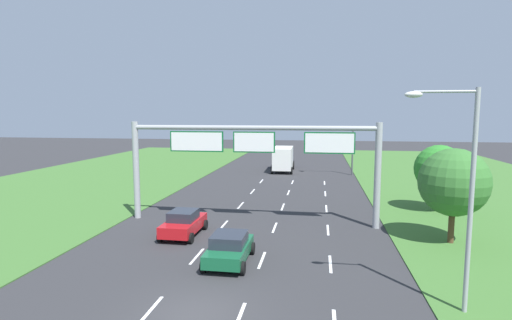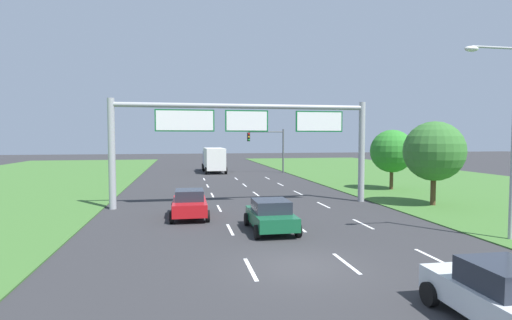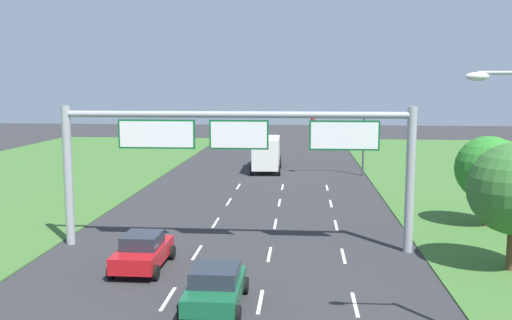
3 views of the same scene
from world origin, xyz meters
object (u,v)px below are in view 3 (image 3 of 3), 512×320
(sign_gantry, at_px, (237,148))
(roadside_tree_far, at_px, (488,169))
(car_near_red, at_px, (143,251))
(box_truck, at_px, (267,152))
(traffic_light_mast, at_px, (342,132))
(car_lead_silver, at_px, (215,286))

(sign_gantry, distance_m, roadside_tree_far, 14.69)
(car_near_red, relative_size, box_truck, 0.50)
(sign_gantry, relative_size, roadside_tree_far, 3.32)
(box_truck, distance_m, sign_gantry, 26.08)
(car_near_red, relative_size, roadside_tree_far, 0.77)
(sign_gantry, xyz_separation_m, traffic_light_mast, (6.63, 23.32, -1.11))
(traffic_light_mast, bearing_deg, sign_gantry, -105.87)
(box_truck, height_order, roadside_tree_far, roadside_tree_far)
(roadside_tree_far, bearing_deg, car_near_red, -153.00)
(car_lead_silver, bearing_deg, car_near_red, 133.28)
(car_near_red, bearing_deg, traffic_light_mast, 69.36)
(traffic_light_mast, distance_m, roadside_tree_far, 19.32)
(roadside_tree_far, bearing_deg, sign_gantry, -158.68)
(box_truck, relative_size, sign_gantry, 0.47)
(car_lead_silver, relative_size, sign_gantry, 0.23)
(car_near_red, relative_size, car_lead_silver, 1.02)
(roadside_tree_far, bearing_deg, car_lead_silver, -136.41)
(car_lead_silver, bearing_deg, sign_gantry, 90.31)
(car_lead_silver, height_order, roadside_tree_far, roadside_tree_far)
(traffic_light_mast, bearing_deg, car_lead_silver, -102.00)
(car_near_red, height_order, roadside_tree_far, roadside_tree_far)
(car_near_red, distance_m, box_truck, 29.65)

